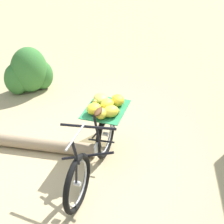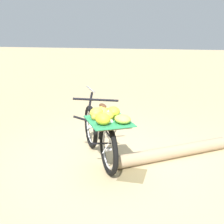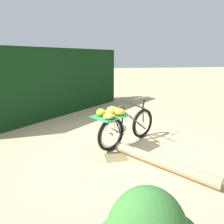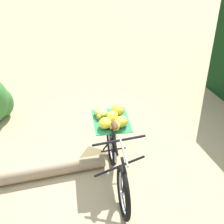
{
  "view_description": "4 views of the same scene",
  "coord_description": "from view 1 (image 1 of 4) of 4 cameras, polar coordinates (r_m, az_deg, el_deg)",
  "views": [
    {
      "loc": [
        -2.22,
        -2.76,
        3.12
      ],
      "look_at": [
        0.29,
        0.15,
        0.74
      ],
      "focal_mm": 52.58,
      "sensor_mm": 36.0,
      "label": 1
    },
    {
      "loc": [
        3.94,
        1.22,
        1.93
      ],
      "look_at": [
        0.29,
        0.28,
        0.92
      ],
      "focal_mm": 48.23,
      "sensor_mm": 36.0,
      "label": 2
    },
    {
      "loc": [
        0.94,
        4.03,
        1.96
      ],
      "look_at": [
        0.21,
        0.27,
        0.87
      ],
      "focal_mm": 31.57,
      "sensor_mm": 36.0,
      "label": 3
    },
    {
      "loc": [
        -3.39,
        -1.33,
        3.5
      ],
      "look_at": [
        0.23,
        0.21,
        0.94
      ],
      "focal_mm": 50.91,
      "sensor_mm": 36.0,
      "label": 4
    }
  ],
  "objects": [
    {
      "name": "ground_plane",
      "position": [
        4.72,
        -1.45,
        -9.65
      ],
      "size": [
        60.0,
        60.0,
        0.0
      ],
      "primitive_type": "plane",
      "color": "tan"
    },
    {
      "name": "bicycle",
      "position": [
        4.37,
        -2.57,
        -4.62
      ],
      "size": [
        1.67,
        1.19,
        1.03
      ],
      "rotation": [
        0.0,
        0.0,
        -2.59
      ],
      "color": "black",
      "rests_on": "ground_plane"
    },
    {
      "name": "fallen_log",
      "position": [
        5.15,
        -13.85,
        -5.25
      ],
      "size": [
        1.39,
        1.69,
        0.2
      ],
      "primitive_type": "cylinder",
      "rotation": [
        0.0,
        1.57,
        -0.9
      ],
      "color": "#9E8466",
      "rests_on": "ground_plane"
    },
    {
      "name": "shrub_cluster",
      "position": [
        6.67,
        -14.27,
        6.66
      ],
      "size": [
        0.96,
        0.66,
        0.91
      ],
      "color": "#387533",
      "rests_on": "ground_plane"
    },
    {
      "name": "leaf_litter_patch",
      "position": [
        5.14,
        -3.79,
        -5.67
      ],
      "size": [
        0.44,
        0.36,
        0.01
      ],
      "primitive_type": "cube",
      "color": "olive",
      "rests_on": "ground_plane"
    }
  ]
}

